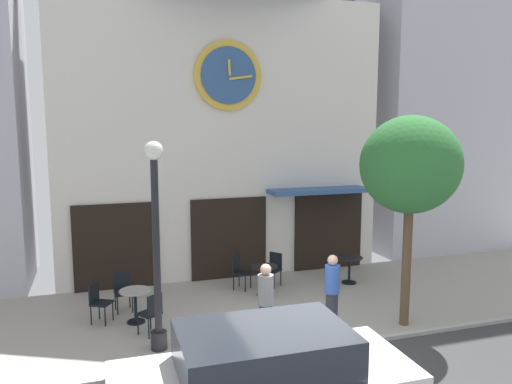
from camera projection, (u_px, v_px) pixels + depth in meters
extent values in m
cube|color=#9E998E|center=(259.00, 308.00, 12.03)|extent=(25.88, 5.05, 0.05)
cube|color=#A8A5A0|center=(300.00, 351.00, 9.66)|extent=(25.88, 0.12, 0.08)
cube|color=silver|center=(216.00, 138.00, 15.23)|extent=(9.31, 2.99, 7.88)
cylinder|color=gold|center=(228.00, 76.00, 13.52)|extent=(1.87, 0.10, 1.87)
cylinder|color=#2D5184|center=(229.00, 75.00, 13.47)|extent=(1.54, 0.04, 1.54)
cube|color=gold|center=(229.00, 67.00, 13.40)|extent=(0.08, 0.03, 0.42)
cube|color=gold|center=(241.00, 78.00, 13.53)|extent=(0.66, 0.03, 0.16)
cube|color=black|center=(116.00, 247.00, 13.23)|extent=(2.17, 0.10, 2.30)
cube|color=black|center=(229.00, 238.00, 14.17)|extent=(2.17, 0.10, 2.30)
cube|color=black|center=(328.00, 231.00, 15.12)|extent=(2.17, 0.10, 2.30)
cube|color=#33568C|center=(318.00, 190.00, 14.49)|extent=(2.98, 0.90, 0.12)
cube|color=#B2B2BC|center=(446.00, 45.00, 17.52)|extent=(5.94, 3.38, 14.20)
cylinder|color=black|center=(159.00, 340.00, 9.80)|extent=(0.32, 0.32, 0.36)
cylinder|color=black|center=(157.00, 257.00, 9.57)|extent=(0.14, 0.14, 3.72)
sphere|color=white|center=(154.00, 151.00, 9.28)|extent=(0.36, 0.36, 0.36)
cylinder|color=brown|center=(406.00, 263.00, 10.84)|extent=(0.20, 0.20, 2.77)
ellipsoid|color=#2D7033|center=(411.00, 165.00, 10.54)|extent=(2.19, 1.97, 2.08)
cylinder|color=black|center=(136.00, 307.00, 11.08)|extent=(0.07, 0.07, 0.73)
cylinder|color=black|center=(136.00, 322.00, 11.13)|extent=(0.40, 0.40, 0.03)
cylinder|color=gray|center=(135.00, 291.00, 11.03)|extent=(0.69, 0.69, 0.03)
cylinder|color=black|center=(264.00, 281.00, 12.82)|extent=(0.07, 0.07, 0.76)
cylinder|color=black|center=(264.00, 295.00, 12.87)|extent=(0.40, 0.40, 0.03)
cylinder|color=black|center=(264.00, 267.00, 12.77)|extent=(0.69, 0.69, 0.03)
cylinder|color=black|center=(349.00, 270.00, 13.79)|extent=(0.07, 0.07, 0.72)
cylinder|color=black|center=(349.00, 282.00, 13.84)|extent=(0.40, 0.40, 0.03)
cylinder|color=black|center=(350.00, 258.00, 13.74)|extent=(0.71, 0.71, 0.03)
cube|color=black|center=(272.00, 270.00, 13.51)|extent=(0.56, 0.56, 0.04)
cube|color=black|center=(276.00, 261.00, 13.62)|extent=(0.26, 0.32, 0.45)
cylinder|color=black|center=(263.00, 279.00, 13.50)|extent=(0.03, 0.03, 0.45)
cylinder|color=black|center=(274.00, 281.00, 13.31)|extent=(0.03, 0.03, 0.45)
cylinder|color=black|center=(270.00, 275.00, 13.77)|extent=(0.03, 0.03, 0.45)
cylinder|color=black|center=(281.00, 278.00, 13.58)|extent=(0.03, 0.03, 0.45)
cube|color=black|center=(102.00, 303.00, 11.06)|extent=(0.55, 0.55, 0.04)
cube|color=black|center=(94.00, 293.00, 11.06)|extent=(0.23, 0.35, 0.45)
cylinder|color=black|center=(105.00, 316.00, 10.89)|extent=(0.03, 0.03, 0.45)
cylinder|color=black|center=(113.00, 311.00, 11.22)|extent=(0.03, 0.03, 0.45)
cylinder|color=black|center=(91.00, 315.00, 10.96)|extent=(0.03, 0.03, 0.45)
cylinder|color=black|center=(99.00, 309.00, 11.29)|extent=(0.03, 0.03, 0.45)
cube|color=black|center=(242.00, 273.00, 13.28)|extent=(0.56, 0.56, 0.04)
cube|color=black|center=(236.00, 264.00, 13.32)|extent=(0.28, 0.31, 0.45)
cylinder|color=black|center=(245.00, 284.00, 13.09)|extent=(0.03, 0.03, 0.45)
cylinder|color=black|center=(251.00, 280.00, 13.39)|extent=(0.03, 0.03, 0.45)
cylinder|color=black|center=(234.00, 282.00, 13.22)|extent=(0.03, 0.03, 0.45)
cylinder|color=black|center=(239.00, 278.00, 13.53)|extent=(0.03, 0.03, 0.45)
cube|color=black|center=(149.00, 313.00, 10.46)|extent=(0.56, 0.56, 0.04)
cube|color=black|center=(155.00, 305.00, 10.32)|extent=(0.34, 0.25, 0.45)
cylinder|color=black|center=(151.00, 319.00, 10.73)|extent=(0.03, 0.03, 0.45)
cylinder|color=black|center=(138.00, 324.00, 10.46)|extent=(0.03, 0.03, 0.45)
cylinder|color=black|center=(161.00, 323.00, 10.52)|extent=(0.03, 0.03, 0.45)
cylinder|color=black|center=(149.00, 328.00, 10.26)|extent=(0.03, 0.03, 0.45)
cube|color=black|center=(123.00, 293.00, 11.72)|extent=(0.44, 0.44, 0.04)
cube|color=black|center=(122.00, 281.00, 11.86)|extent=(0.38, 0.08, 0.45)
cylinder|color=black|center=(118.00, 305.00, 11.53)|extent=(0.03, 0.03, 0.45)
cylinder|color=black|center=(132.00, 303.00, 11.67)|extent=(0.03, 0.03, 0.45)
cylinder|color=black|center=(115.00, 301.00, 11.84)|extent=(0.03, 0.03, 0.45)
cylinder|color=black|center=(130.00, 299.00, 11.98)|extent=(0.03, 0.03, 0.45)
cylinder|color=#2D2D38|center=(332.00, 312.00, 10.61)|extent=(0.37, 0.37, 0.85)
cylinder|color=#3359B2|center=(332.00, 279.00, 10.51)|extent=(0.45, 0.45, 0.60)
sphere|color=tan|center=(333.00, 260.00, 10.45)|extent=(0.22, 0.22, 0.22)
cylinder|color=#2D2D38|center=(266.00, 325.00, 9.95)|extent=(0.36, 0.36, 0.85)
cylinder|color=slate|center=(266.00, 290.00, 9.85)|extent=(0.44, 0.44, 0.60)
sphere|color=tan|center=(266.00, 269.00, 9.79)|extent=(0.22, 0.22, 0.22)
cube|color=#262B33|center=(264.00, 350.00, 7.02)|extent=(2.43, 1.62, 0.60)
cylinder|color=black|center=(328.00, 368.00, 8.42)|extent=(0.64, 0.23, 0.64)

